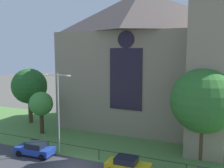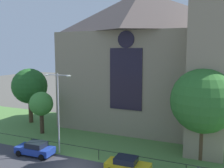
% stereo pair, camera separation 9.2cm
% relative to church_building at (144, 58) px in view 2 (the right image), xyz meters
% --- Properties ---
extents(ground, '(160.00, 160.00, 0.00)m').
position_rel_church_building_xyz_m(ground, '(-2.22, -5.92, -10.27)').
color(ground, '#56544C').
extents(grass_verge, '(120.00, 20.00, 0.01)m').
position_rel_church_building_xyz_m(grass_verge, '(-2.22, -7.92, -10.27)').
color(grass_verge, '#517F3D').
rests_on(grass_verge, ground).
extents(church_building, '(23.20, 16.20, 26.00)m').
position_rel_church_building_xyz_m(church_building, '(0.00, 0.00, 0.00)').
color(church_building, gray).
rests_on(church_building, ground).
extents(iron_railing, '(35.58, 0.07, 1.13)m').
position_rel_church_building_xyz_m(iron_railing, '(-0.77, -13.42, -9.29)').
color(iron_railing, black).
rests_on(iron_railing, ground).
extents(tree_left_far, '(5.53, 5.53, 8.62)m').
position_rel_church_building_xyz_m(tree_left_far, '(-17.09, -4.87, -4.45)').
color(tree_left_far, '#4C3823').
rests_on(tree_left_far, ground).
extents(tree_left_near, '(3.27, 3.27, 5.80)m').
position_rel_church_building_xyz_m(tree_left_near, '(-11.91, -8.62, -6.18)').
color(tree_left_near, '#423021').
rests_on(tree_left_near, ground).
extents(tree_right_near, '(6.71, 6.71, 9.65)m').
position_rel_church_building_xyz_m(tree_right_near, '(9.03, -8.99, -4.02)').
color(tree_right_near, '#4C3823').
rests_on(tree_right_near, ground).
extents(streetlamp_near, '(3.37, 0.26, 8.97)m').
position_rel_church_building_xyz_m(streetlamp_near, '(-5.63, -13.52, -4.63)').
color(streetlamp_near, '#B2B2B7').
rests_on(streetlamp_near, ground).
extents(parked_car_blue, '(4.28, 2.19, 1.51)m').
position_rel_church_building_xyz_m(parked_car_blue, '(-7.67, -15.10, -9.53)').
color(parked_car_blue, '#1E3899').
rests_on(parked_car_blue, ground).
extents(parked_car_yellow, '(4.24, 2.10, 1.51)m').
position_rel_church_building_xyz_m(parked_car_yellow, '(2.98, -14.94, -9.53)').
color(parked_car_yellow, gold).
rests_on(parked_car_yellow, ground).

